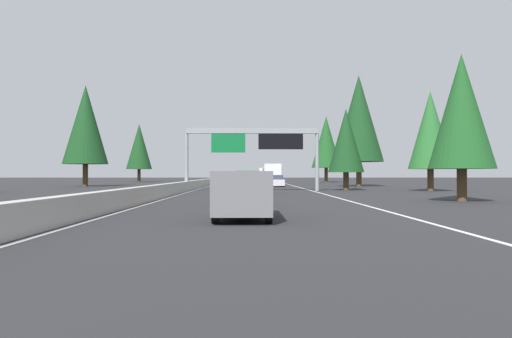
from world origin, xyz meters
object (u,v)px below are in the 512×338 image
(sedan_distant_b, at_px, (263,177))
(conifer_right_near, at_px, (430,130))
(conifer_right_mid, at_px, (346,141))
(conifer_right_distant, at_px, (326,142))
(sedan_far_left, at_px, (277,181))
(box_truck_mid_left, at_px, (264,174))
(conifer_right_foreground, at_px, (462,111))
(minivan_mid_center, at_px, (243,192))
(conifer_left_far, at_px, (139,147))
(conifer_left_mid, at_px, (85,125))
(conifer_right_far, at_px, (359,119))
(sedan_distant_a, at_px, (240,192))
(bus_near_center, at_px, (271,173))
(sign_gantry_overhead, at_px, (254,141))
(minivan_near_right, at_px, (224,178))
(pickup_mid_right, at_px, (248,183))

(sedan_distant_b, distance_m, conifer_right_near, 85.41)
(conifer_right_mid, height_order, conifer_right_distant, conifer_right_distant)
(sedan_far_left, relative_size, sedan_distant_b, 1.00)
(box_truck_mid_left, height_order, conifer_right_foreground, conifer_right_foreground)
(minivan_mid_center, xyz_separation_m, conifer_right_mid, (31.91, -9.72, 3.93))
(conifer_right_near, relative_size, conifer_left_far, 0.81)
(minivan_mid_center, distance_m, conifer_right_foreground, 17.64)
(conifer_right_distant, relative_size, conifer_left_far, 1.09)
(conifer_right_distant, distance_m, conifer_left_mid, 47.79)
(conifer_right_far, height_order, conifer_left_far, conifer_right_far)
(conifer_right_far, bearing_deg, conifer_right_near, -171.43)
(sedan_distant_b, xyz_separation_m, conifer_right_distant, (-34.36, -11.16, 7.03))
(sedan_distant_a, distance_m, conifer_left_far, 80.04)
(bus_near_center, distance_m, conifer_right_near, 35.26)
(bus_near_center, relative_size, conifer_right_foreground, 1.33)
(sign_gantry_overhead, xyz_separation_m, conifer_right_near, (-0.16, -16.66, 1.01))
(sign_gantry_overhead, relative_size, minivan_mid_center, 2.54)
(sedan_distant_a, height_order, conifer_right_mid, conifer_right_mid)
(box_truck_mid_left, distance_m, minivan_near_right, 41.13)
(sedan_far_left, xyz_separation_m, bus_near_center, (16.45, -0.02, 1.03))
(sign_gantry_overhead, relative_size, sedan_far_left, 2.88)
(sign_gantry_overhead, distance_m, conifer_left_far, 59.35)
(sedan_distant_a, distance_m, conifer_right_mid, 26.39)
(minivan_mid_center, distance_m, sedan_far_left, 45.57)
(conifer_left_mid, bearing_deg, conifer_right_distant, -48.75)
(minivan_near_right, xyz_separation_m, conifer_right_foreground, (-46.59, -16.29, 4.31))
(sign_gantry_overhead, relative_size, conifer_right_distant, 1.00)
(sign_gantry_overhead, relative_size, sedan_distant_a, 2.88)
(pickup_mid_right, height_order, conifer_right_foreground, conifer_right_foreground)
(sedan_far_left, bearing_deg, sign_gantry_overhead, 169.30)
(sedan_distant_b, relative_size, minivan_near_right, 0.88)
(bus_near_center, height_order, conifer_right_near, conifer_right_near)
(conifer_right_foreground, distance_m, conifer_left_mid, 49.72)
(pickup_mid_right, xyz_separation_m, bus_near_center, (40.21, -3.52, 0.80))
(minivan_near_right, bearing_deg, conifer_left_far, 34.92)
(sedan_distant_a, height_order, conifer_right_distant, conifer_right_distant)
(sedan_far_left, xyz_separation_m, conifer_left_far, (39.13, 25.67, 6.41))
(sign_gantry_overhead, height_order, minivan_mid_center, sign_gantry_overhead)
(conifer_right_near, bearing_deg, sedan_far_left, 40.93)
(conifer_right_foreground, relative_size, conifer_right_mid, 1.08)
(sedan_far_left, bearing_deg, box_truck_mid_left, 0.05)
(pickup_mid_right, height_order, conifer_right_distant, conifer_right_distant)
(conifer_right_mid, bearing_deg, sedan_far_left, 24.46)
(box_truck_mid_left, xyz_separation_m, conifer_right_near, (-68.97, -13.75, 4.11))
(conifer_left_far, bearing_deg, conifer_left_mid, -178.37)
(bus_near_center, height_order, conifer_left_mid, conifer_left_mid)
(sign_gantry_overhead, distance_m, conifer_left_mid, 28.46)
(conifer_right_foreground, height_order, conifer_right_near, conifer_right_near)
(minivan_mid_center, xyz_separation_m, sedan_far_left, (45.43, -3.57, -0.27))
(conifer_right_far, bearing_deg, sedan_distant_b, 9.32)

